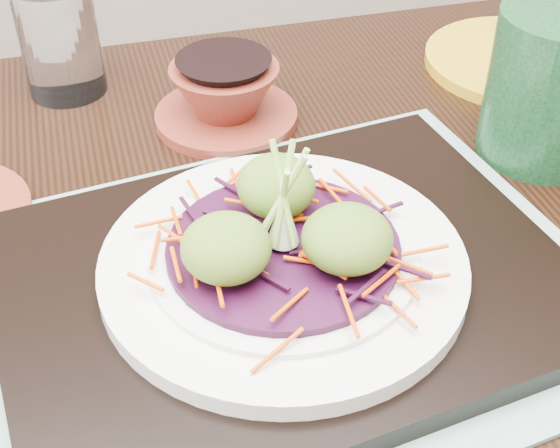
{
  "coord_description": "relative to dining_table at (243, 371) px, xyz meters",
  "views": [
    {
      "loc": [
        0.05,
        -0.42,
        1.21
      ],
      "look_at": [
        0.1,
        0.02,
        0.85
      ],
      "focal_mm": 50.0,
      "sensor_mm": 36.0,
      "label": 1
    }
  ],
  "objects": [
    {
      "name": "yellow_plate",
      "position": [
        0.34,
        0.31,
        0.11
      ],
      "size": [
        0.23,
        0.23,
        0.01
      ],
      "primitive_type": "cylinder",
      "rotation": [
        0.0,
        0.0,
        0.1
      ],
      "color": "#C19015",
      "rests_on": "dining_table"
    },
    {
      "name": "green_jar",
      "position": [
        0.29,
        0.15,
        0.17
      ],
      "size": [
        0.16,
        0.16,
        0.14
      ],
      "primitive_type": "cylinder",
      "rotation": [
        0.0,
        0.0,
        0.48
      ],
      "color": "#194823",
      "rests_on": "dining_table"
    },
    {
      "name": "scallion_garnish",
      "position": [
        0.03,
        -0.02,
        0.2
      ],
      "size": [
        0.06,
        0.06,
        0.09
      ],
      "primitive_type": null,
      "color": "#99CF52",
      "rests_on": "cabbage_bed"
    },
    {
      "name": "guacamole_scoops",
      "position": [
        0.03,
        -0.02,
        0.17
      ],
      "size": [
        0.15,
        0.13,
        0.05
      ],
      "color": "#547322",
      "rests_on": "cabbage_bed"
    },
    {
      "name": "water_glass",
      "position": [
        -0.16,
        0.31,
        0.16
      ],
      "size": [
        0.11,
        0.11,
        0.11
      ],
      "primitive_type": "cylinder",
      "rotation": [
        0.0,
        0.0,
        0.57
      ],
      "color": "white",
      "rests_on": "dining_table"
    },
    {
      "name": "placemat",
      "position": [
        0.03,
        -0.02,
        0.11
      ],
      "size": [
        0.56,
        0.49,
        0.0
      ],
      "primitive_type": "cube",
      "rotation": [
        0.0,
        0.0,
        0.28
      ],
      "color": "#80A59C",
      "rests_on": "dining_table"
    },
    {
      "name": "terracotta_bowl_set",
      "position": [
        0.01,
        0.23,
        0.13
      ],
      "size": [
        0.16,
        0.16,
        0.06
      ],
      "rotation": [
        0.0,
        0.0,
        -0.14
      ],
      "color": "maroon",
      "rests_on": "dining_table"
    },
    {
      "name": "serving_tray",
      "position": [
        0.03,
        -0.02,
        0.12
      ],
      "size": [
        0.48,
        0.41,
        0.02
      ],
      "primitive_type": "cube",
      "rotation": [
        0.0,
        0.0,
        0.28
      ],
      "color": "black",
      "rests_on": "placemat"
    },
    {
      "name": "white_plate",
      "position": [
        0.03,
        -0.02,
        0.14
      ],
      "size": [
        0.27,
        0.27,
        0.02
      ],
      "color": "silver",
      "rests_on": "serving_tray"
    },
    {
      "name": "dining_table",
      "position": [
        0.0,
        0.0,
        0.0
      ],
      "size": [
        1.4,
        1.04,
        0.8
      ],
      "rotation": [
        0.0,
        0.0,
        0.15
      ],
      "color": "black",
      "rests_on": "ground"
    },
    {
      "name": "cabbage_bed",
      "position": [
        0.03,
        -0.02,
        0.15
      ],
      "size": [
        0.17,
        0.17,
        0.01
      ],
      "primitive_type": "cylinder",
      "color": "#310927",
      "rests_on": "white_plate"
    },
    {
      "name": "carrot_julienne",
      "position": [
        0.03,
        -0.02,
        0.16
      ],
      "size": [
        0.21,
        0.21,
        0.01
      ],
      "primitive_type": null,
      "color": "#D24203",
      "rests_on": "cabbage_bed"
    }
  ]
}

